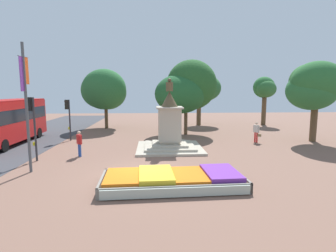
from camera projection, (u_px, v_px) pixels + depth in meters
ground_plane at (141, 176)px, 13.00m from camera, size 74.99×74.99×0.00m
flower_planter at (173, 180)px, 11.55m from camera, size 6.37×3.01×0.64m
statue_monument at (169, 131)px, 18.89m from camera, size 4.67×4.67×5.07m
traffic_light_mid_block at (32, 118)px, 15.42m from camera, size 0.41×0.30×3.82m
traffic_light_far_corner at (68, 112)px, 21.99m from camera, size 0.42×0.30×3.46m
banner_pole at (26, 103)px, 13.13m from camera, size 0.14×1.05×6.55m
city_bus at (5, 119)px, 20.23m from camera, size 2.58×9.41×3.49m
pedestrian_with_handbag at (256, 131)px, 21.32m from camera, size 0.51×0.63×1.68m
pedestrian_near_planter at (79, 142)px, 16.69m from camera, size 0.40×0.48×1.66m
park_tree_far_left at (265, 89)px, 31.98m from camera, size 2.60×2.95×5.93m
park_tree_behind_statue at (204, 88)px, 32.22m from camera, size 3.90×4.01×6.15m
park_tree_far_right at (104, 91)px, 28.92m from camera, size 4.92×5.73×6.54m
park_tree_street_side at (313, 86)px, 20.98m from camera, size 4.16×5.08×6.50m
park_tree_mid_canopy at (185, 90)px, 25.19m from camera, size 6.04×5.51×7.19m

